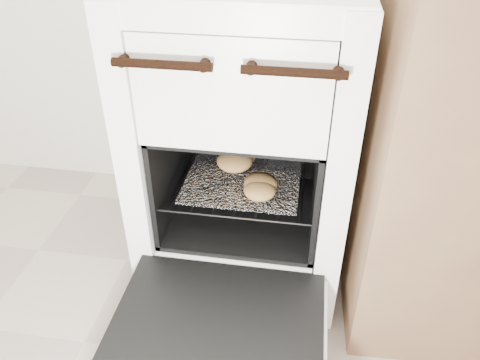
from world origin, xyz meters
name	(u,v)px	position (x,y,z in m)	size (l,w,h in m)	color
stove	(247,140)	(0.08, 1.16, 0.45)	(0.61, 0.67, 0.93)	white
oven_door	(217,327)	(0.08, 0.65, 0.20)	(0.54, 0.42, 0.04)	black
oven_rack	(244,177)	(0.08, 1.10, 0.36)	(0.44, 0.42, 0.01)	black
foil_sheet	(243,179)	(0.08, 1.08, 0.37)	(0.34, 0.30, 0.01)	white
baked_rolls	(246,170)	(0.09, 1.08, 0.39)	(0.24, 0.31, 0.05)	#B68E49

